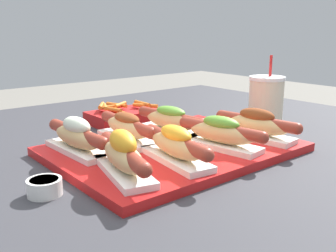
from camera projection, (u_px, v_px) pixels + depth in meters
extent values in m
cube|color=red|center=(174.00, 149.00, 0.87)|extent=(0.51, 0.38, 0.02)
cube|color=white|center=(124.00, 171.00, 0.70)|extent=(0.10, 0.19, 0.01)
ellipsoid|color=tan|center=(123.00, 156.00, 0.69)|extent=(0.09, 0.17, 0.04)
cylinder|color=maroon|center=(123.00, 152.00, 0.69)|extent=(0.07, 0.20, 0.03)
sphere|color=maroon|center=(144.00, 170.00, 0.60)|extent=(0.03, 0.03, 0.03)
sphere|color=maroon|center=(107.00, 138.00, 0.77)|extent=(0.03, 0.03, 0.03)
ellipsoid|color=gold|center=(123.00, 142.00, 0.68)|extent=(0.06, 0.10, 0.04)
cube|color=white|center=(176.00, 159.00, 0.76)|extent=(0.08, 0.19, 0.01)
ellipsoid|color=tan|center=(176.00, 145.00, 0.75)|extent=(0.07, 0.17, 0.04)
cylinder|color=maroon|center=(176.00, 141.00, 0.75)|extent=(0.05, 0.20, 0.03)
sphere|color=maroon|center=(207.00, 155.00, 0.67)|extent=(0.03, 0.03, 0.03)
sphere|color=maroon|center=(151.00, 130.00, 0.83)|extent=(0.03, 0.03, 0.03)
ellipsoid|color=gold|center=(176.00, 134.00, 0.75)|extent=(0.05, 0.09, 0.03)
cube|color=white|center=(220.00, 145.00, 0.85)|extent=(0.09, 0.19, 0.01)
ellipsoid|color=tan|center=(221.00, 133.00, 0.84)|extent=(0.07, 0.17, 0.04)
cylinder|color=maroon|center=(221.00, 129.00, 0.84)|extent=(0.06, 0.20, 0.03)
sphere|color=maroon|center=(263.00, 138.00, 0.78)|extent=(0.03, 0.03, 0.03)
sphere|color=maroon|center=(185.00, 122.00, 0.90)|extent=(0.03, 0.03, 0.03)
ellipsoid|color=#5B992D|center=(221.00, 123.00, 0.84)|extent=(0.05, 0.09, 0.03)
cube|color=white|center=(256.00, 136.00, 0.92)|extent=(0.08, 0.19, 0.01)
ellipsoid|color=tan|center=(256.00, 125.00, 0.91)|extent=(0.07, 0.17, 0.04)
cylinder|color=maroon|center=(257.00, 122.00, 0.91)|extent=(0.05, 0.20, 0.03)
sphere|color=maroon|center=(297.00, 129.00, 0.85)|extent=(0.03, 0.03, 0.03)
sphere|color=maroon|center=(221.00, 115.00, 0.98)|extent=(0.03, 0.03, 0.03)
ellipsoid|color=brown|center=(257.00, 115.00, 0.91)|extent=(0.05, 0.09, 0.03)
cube|color=white|center=(78.00, 149.00, 0.82)|extent=(0.07, 0.19, 0.01)
ellipsoid|color=tan|center=(77.00, 137.00, 0.81)|extent=(0.05, 0.16, 0.04)
cylinder|color=maroon|center=(77.00, 133.00, 0.81)|extent=(0.03, 0.20, 0.03)
sphere|color=maroon|center=(103.00, 144.00, 0.74)|extent=(0.03, 0.03, 0.03)
sphere|color=maroon|center=(55.00, 125.00, 0.88)|extent=(0.03, 0.03, 0.03)
ellipsoid|color=silver|center=(76.00, 125.00, 0.81)|extent=(0.04, 0.09, 0.04)
cube|color=white|center=(127.00, 139.00, 0.90)|extent=(0.07, 0.19, 0.01)
ellipsoid|color=tan|center=(127.00, 127.00, 0.89)|extent=(0.06, 0.16, 0.04)
cylinder|color=maroon|center=(127.00, 124.00, 0.89)|extent=(0.04, 0.20, 0.03)
sphere|color=maroon|center=(151.00, 133.00, 0.81)|extent=(0.03, 0.03, 0.03)
sphere|color=maroon|center=(107.00, 116.00, 0.97)|extent=(0.03, 0.03, 0.03)
ellipsoid|color=brown|center=(127.00, 118.00, 0.89)|extent=(0.05, 0.09, 0.02)
cube|color=white|center=(171.00, 131.00, 0.96)|extent=(0.08, 0.19, 0.01)
ellipsoid|color=tan|center=(171.00, 120.00, 0.96)|extent=(0.07, 0.17, 0.04)
cylinder|color=maroon|center=(171.00, 117.00, 0.96)|extent=(0.05, 0.20, 0.03)
sphere|color=maroon|center=(202.00, 124.00, 0.89)|extent=(0.03, 0.03, 0.03)
sphere|color=maroon|center=(143.00, 111.00, 1.02)|extent=(0.03, 0.03, 0.03)
ellipsoid|color=#5B992D|center=(171.00, 111.00, 0.95)|extent=(0.05, 0.09, 0.03)
cylinder|color=white|center=(45.00, 187.00, 0.65)|extent=(0.06, 0.06, 0.03)
cylinder|color=yellow|center=(44.00, 182.00, 0.65)|extent=(0.05, 0.05, 0.01)
cylinder|color=beige|center=(266.00, 101.00, 1.14)|extent=(0.10, 0.10, 0.12)
cylinder|color=white|center=(267.00, 78.00, 1.12)|extent=(0.10, 0.10, 0.01)
cylinder|color=red|center=(271.00, 66.00, 1.12)|extent=(0.01, 0.01, 0.06)
cube|color=#B21919|center=(125.00, 116.00, 1.15)|extent=(0.21, 0.12, 0.03)
cylinder|color=orange|center=(111.00, 107.00, 1.15)|extent=(0.07, 0.02, 0.01)
cylinder|color=orange|center=(105.00, 107.00, 1.12)|extent=(0.04, 0.06, 0.01)
cylinder|color=orange|center=(101.00, 106.00, 1.14)|extent=(0.05, 0.06, 0.01)
cylinder|color=orange|center=(117.00, 112.00, 1.10)|extent=(0.01, 0.07, 0.01)
cylinder|color=orange|center=(142.00, 103.00, 1.18)|extent=(0.01, 0.07, 0.01)
cylinder|color=orange|center=(112.00, 109.00, 1.09)|extent=(0.03, 0.07, 0.01)
cylinder|color=orange|center=(145.00, 105.00, 1.16)|extent=(0.05, 0.07, 0.01)
cylinder|color=orange|center=(116.00, 105.00, 1.17)|extent=(0.04, 0.07, 0.01)
cylinder|color=orange|center=(120.00, 105.00, 1.15)|extent=(0.06, 0.04, 0.01)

